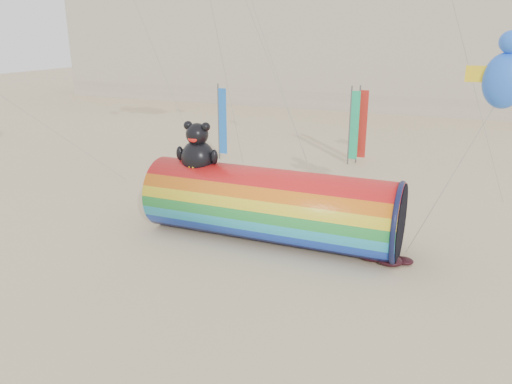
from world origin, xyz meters
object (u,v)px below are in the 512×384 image
at_px(hotel_building, 301,15).
at_px(fabric_bundle, 378,256).
at_px(kite_handler, 389,229).
at_px(windsock_assembly, 270,203).

height_order(hotel_building, fabric_bundle, hotel_building).
xyz_separation_m(kite_handler, fabric_bundle, (-0.20, -1.34, -0.67)).
distance_m(hotel_building, windsock_assembly, 46.21).
xyz_separation_m(windsock_assembly, kite_handler, (4.87, 1.06, -0.81)).
distance_m(kite_handler, fabric_bundle, 1.51).
relative_size(hotel_building, kite_handler, 35.73).
height_order(windsock_assembly, fabric_bundle, windsock_assembly).
bearing_deg(hotel_building, fabric_bundle, -68.30).
height_order(kite_handler, fabric_bundle, kite_handler).
relative_size(hotel_building, fabric_bundle, 23.06).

